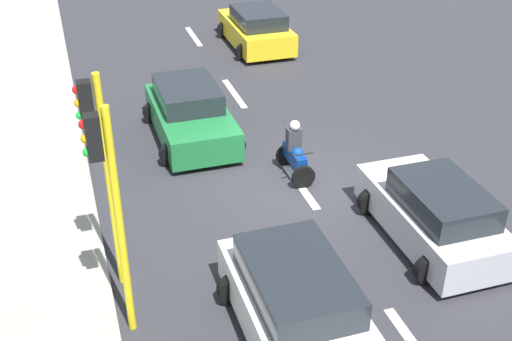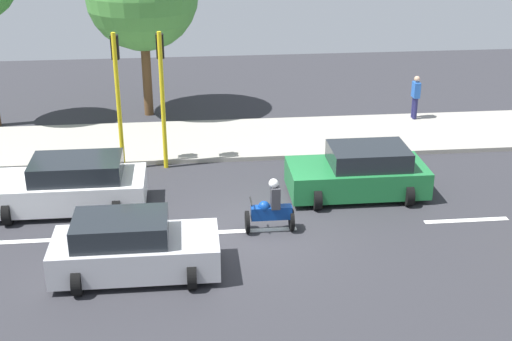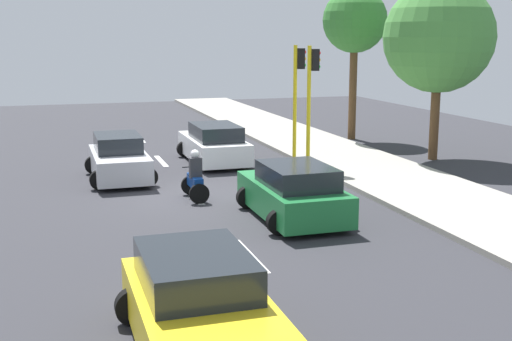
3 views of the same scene
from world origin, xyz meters
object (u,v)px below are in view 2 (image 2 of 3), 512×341
car_white (69,186)px  car_green (359,173)px  car_silver (132,248)px  motorcycle (271,209)px  traffic_light_corner (162,80)px  traffic_light_midblock (117,82)px  pedestrian_near_signal (416,96)px

car_white → car_green: bearing=-89.4°
car_silver → motorcycle: bearing=-62.3°
traffic_light_corner → traffic_light_midblock: size_ratio=1.00×
car_green → motorcycle: size_ratio=2.67×
car_green → traffic_light_midblock: traffic_light_midblock is taller
car_silver → traffic_light_midblock: traffic_light_midblock is taller
car_green → traffic_light_midblock: 8.05m
car_white → car_silver: 4.34m
motorcycle → traffic_light_corner: traffic_light_corner is taller
car_white → car_silver: (-3.84, -2.03, -0.00)m
motorcycle → traffic_light_midblock: (4.89, 4.29, 2.29)m
motorcycle → traffic_light_corner: 6.13m
car_white → car_green: size_ratio=1.10×
car_white → traffic_light_midblock: (2.92, -1.30, 2.22)m
car_white → car_green: 8.50m
car_white → motorcycle: size_ratio=2.95×
car_silver → traffic_light_midblock: bearing=6.2°
car_white → car_silver: size_ratio=1.14×
car_silver → car_white: bearing=27.9°
car_white → traffic_light_corner: 4.55m
pedestrian_near_signal → car_green: bearing=149.7°
car_white → car_green: (0.09, -8.50, -0.00)m
traffic_light_midblock → car_white: bearing=155.9°
car_white → traffic_light_midblock: size_ratio=1.00×
car_silver → traffic_light_corner: (6.76, -0.66, 2.22)m
car_green → pedestrian_near_signal: (6.41, -3.74, 0.35)m
car_green → traffic_light_corner: traffic_light_corner is taller
motorcycle → pedestrian_near_signal: pedestrian_near_signal is taller
car_green → traffic_light_midblock: bearing=68.5°
car_green → motorcycle: motorcycle is taller
traffic_light_midblock → car_silver: bearing=-173.8°
motorcycle → traffic_light_midblock: 6.89m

